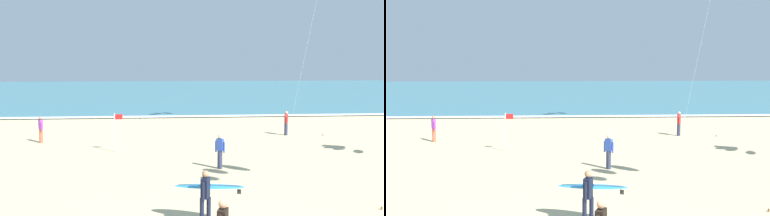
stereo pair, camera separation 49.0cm
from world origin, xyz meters
The scene contains 7 objects.
ocean_water centered at (0.00, 56.91, 0.04)m, with size 160.00×60.00×0.08m, color teal.
shoreline_foam centered at (0.00, 27.21, 0.09)m, with size 160.00×1.16×0.01m, color white.
surfer_trailing centered at (0.51, 3.30, 1.04)m, with size 2.24×1.32×1.71m.
bystander_blue_top centered at (1.85, 9.79, 0.81)m, with size 0.42×0.33×1.59m.
bystander_red_top centered at (7.41, 17.98, 0.81)m, with size 0.22×0.50×1.59m.
bystander_purple_top centered at (-7.90, 16.62, 0.81)m, with size 0.32×0.44×1.59m.
lifeguard_flag centered at (-3.19, 13.74, 1.27)m, with size 0.45×0.05×2.10m.
Camera 1 is at (-0.91, -8.96, 4.94)m, focal length 39.81 mm.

